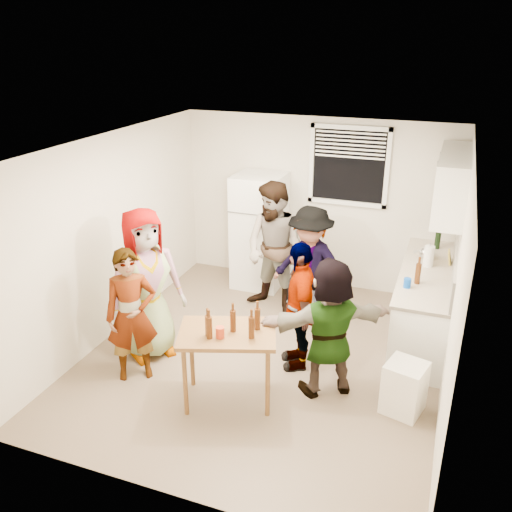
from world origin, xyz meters
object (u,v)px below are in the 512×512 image
at_px(wine_bottle, 436,248).
at_px(guest_stripe, 137,374).
at_px(blue_cup, 407,287).
at_px(guest_orange, 326,389).
at_px(trash_bin, 404,390).
at_px(serving_table, 229,399).
at_px(red_cup, 220,337).
at_px(guest_black, 297,363).
at_px(beer_bottle_counter, 417,283).
at_px(guest_grey, 152,352).
at_px(beer_bottle_table, 208,335).
at_px(guest_back_left, 274,309).
at_px(guest_back_right, 308,321).
at_px(kettle, 426,259).
at_px(refrigerator, 259,231).

bearing_deg(wine_bottle, guest_stripe, -136.66).
xyz_separation_m(blue_cup, guest_orange, (-0.66, -0.95, -0.90)).
xyz_separation_m(wine_bottle, trash_bin, (-0.10, -2.39, -0.65)).
distance_m(wine_bottle, serving_table, 3.50).
bearing_deg(red_cup, guest_stripe, 171.32).
bearing_deg(guest_black, guest_stripe, -85.46).
height_order(beer_bottle_counter, guest_grey, beer_bottle_counter).
relative_size(blue_cup, guest_grey, 0.06).
height_order(beer_bottle_table, guest_back_left, beer_bottle_table).
distance_m(guest_back_left, guest_back_right, 0.55).
relative_size(guest_grey, guest_back_right, 1.13).
relative_size(serving_table, guest_black, 0.64).
distance_m(wine_bottle, beer_bottle_counter, 1.23).
xyz_separation_m(serving_table, guest_grey, (-1.23, 0.51, 0.00)).
distance_m(guest_grey, guest_orange, 2.15).
bearing_deg(beer_bottle_counter, trash_bin, -87.49).
bearing_deg(guest_back_left, serving_table, -68.02).
relative_size(guest_grey, guest_orange, 1.19).
bearing_deg(guest_back_left, kettle, 27.35).
bearing_deg(beer_bottle_table, kettle, 53.65).
distance_m(beer_bottle_counter, guest_back_right, 1.63).
bearing_deg(guest_stripe, kettle, 5.26).
height_order(beer_bottle_table, guest_orange, beer_bottle_table).
bearing_deg(beer_bottle_counter, guest_back_right, 168.60).
bearing_deg(red_cup, guest_black, 63.27).
distance_m(serving_table, guest_back_left, 2.06).
bearing_deg(wine_bottle, guest_orange, -111.31).
height_order(beer_bottle_counter, beer_bottle_table, beer_bottle_counter).
distance_m(wine_bottle, guest_grey, 3.95).
xyz_separation_m(trash_bin, guest_back_right, (-1.39, 1.44, -0.25)).
xyz_separation_m(wine_bottle, red_cup, (-1.85, -2.97, -0.09)).
height_order(blue_cup, beer_bottle_table, blue_cup).
bearing_deg(guest_stripe, guest_back_right, 17.07).
height_order(beer_bottle_counter, serving_table, beer_bottle_counter).
distance_m(red_cup, guest_orange, 1.40).
height_order(beer_bottle_table, guest_grey, beer_bottle_table).
distance_m(beer_bottle_table, guest_stripe, 1.30).
xyz_separation_m(beer_bottle_counter, guest_black, (-1.18, -0.73, -0.90)).
relative_size(kettle, beer_bottle_counter, 0.98).
height_order(blue_cup, serving_table, blue_cup).
bearing_deg(serving_table, kettle, 54.42).
bearing_deg(blue_cup, guest_back_right, 161.28).
bearing_deg(guest_back_left, guest_stripe, -98.55).
relative_size(refrigerator, beer_bottle_counter, 7.03).
bearing_deg(guest_orange, kettle, -145.01).
height_order(beer_bottle_counter, trash_bin, beer_bottle_counter).
distance_m(serving_table, beer_bottle_table, 0.84).
relative_size(wine_bottle, guest_back_left, 0.16).
distance_m(beer_bottle_counter, blue_cup, 0.18).
distance_m(beer_bottle_counter, trash_bin, 1.34).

